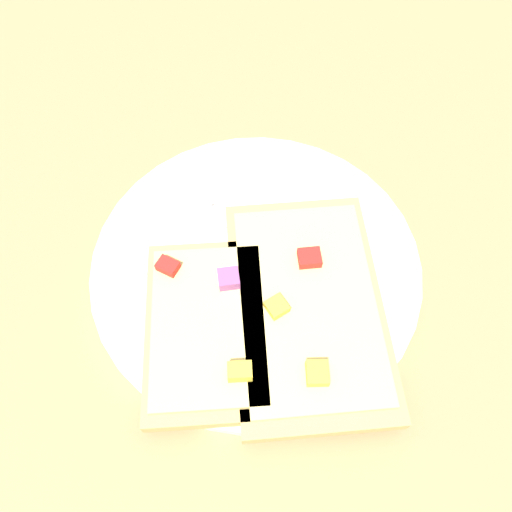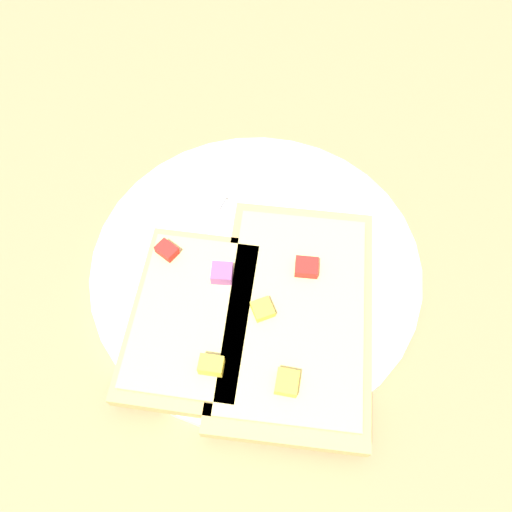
{
  "view_description": "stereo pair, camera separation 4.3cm",
  "coord_description": "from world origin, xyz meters",
  "px_view_note": "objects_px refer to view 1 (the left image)",
  "views": [
    {
      "loc": [
        -0.17,
        -0.13,
        0.4
      ],
      "look_at": [
        0.0,
        0.0,
        0.02
      ],
      "focal_mm": 35.0,
      "sensor_mm": 36.0,
      "label": 1
    },
    {
      "loc": [
        -0.14,
        -0.16,
        0.4
      ],
      "look_at": [
        0.0,
        0.0,
        0.02
      ],
      "focal_mm": 35.0,
      "sensor_mm": 36.0,
      "label": 2
    }
  ],
  "objects_px": {
    "plate": "(256,265)",
    "pizza_slice_corner": "(209,327)",
    "knife": "(216,216)",
    "pizza_slice_main": "(307,306)",
    "fork": "(234,280)"
  },
  "relations": [
    {
      "from": "plate",
      "to": "pizza_slice_corner",
      "type": "bearing_deg",
      "value": -173.28
    },
    {
      "from": "plate",
      "to": "pizza_slice_corner",
      "type": "height_order",
      "value": "pizza_slice_corner"
    },
    {
      "from": "knife",
      "to": "pizza_slice_main",
      "type": "bearing_deg",
      "value": -38.12
    },
    {
      "from": "pizza_slice_corner",
      "to": "plate",
      "type": "bearing_deg",
      "value": -33.78
    },
    {
      "from": "plate",
      "to": "pizza_slice_corner",
      "type": "xyz_separation_m",
      "value": [
        -0.07,
        -0.01,
        0.02
      ]
    },
    {
      "from": "knife",
      "to": "pizza_slice_main",
      "type": "distance_m",
      "value": 0.12
    },
    {
      "from": "plate",
      "to": "pizza_slice_main",
      "type": "distance_m",
      "value": 0.06
    },
    {
      "from": "knife",
      "to": "fork",
      "type": "bearing_deg",
      "value": -63.5
    },
    {
      "from": "knife",
      "to": "pizza_slice_corner",
      "type": "height_order",
      "value": "pizza_slice_corner"
    },
    {
      "from": "fork",
      "to": "pizza_slice_corner",
      "type": "xyz_separation_m",
      "value": [
        -0.05,
        -0.01,
        0.01
      ]
    },
    {
      "from": "fork",
      "to": "knife",
      "type": "relative_size",
      "value": 1.08
    },
    {
      "from": "fork",
      "to": "pizza_slice_main",
      "type": "height_order",
      "value": "pizza_slice_main"
    },
    {
      "from": "pizza_slice_main",
      "to": "pizza_slice_corner",
      "type": "xyz_separation_m",
      "value": [
        -0.06,
        0.05,
        0.0
      ]
    },
    {
      "from": "fork",
      "to": "pizza_slice_main",
      "type": "distance_m",
      "value": 0.07
    },
    {
      "from": "fork",
      "to": "pizza_slice_corner",
      "type": "bearing_deg",
      "value": -102.67
    }
  ]
}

